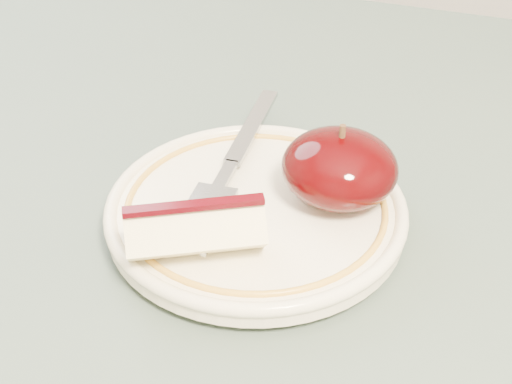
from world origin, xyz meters
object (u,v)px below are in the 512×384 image
(table, at_px, (227,355))
(apple_half, at_px, (339,168))
(fork, at_px, (231,164))
(plate, at_px, (256,210))

(table, bearing_deg, apple_half, 48.82)
(table, height_order, fork, fork)
(table, height_order, plate, plate)
(apple_half, bearing_deg, table, -131.18)
(plate, height_order, fork, fork)
(plate, xyz_separation_m, fork, (-0.03, 0.03, 0.01))
(fork, bearing_deg, table, -167.16)
(plate, height_order, apple_half, apple_half)
(plate, distance_m, fork, 0.04)
(apple_half, relative_size, fork, 0.37)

